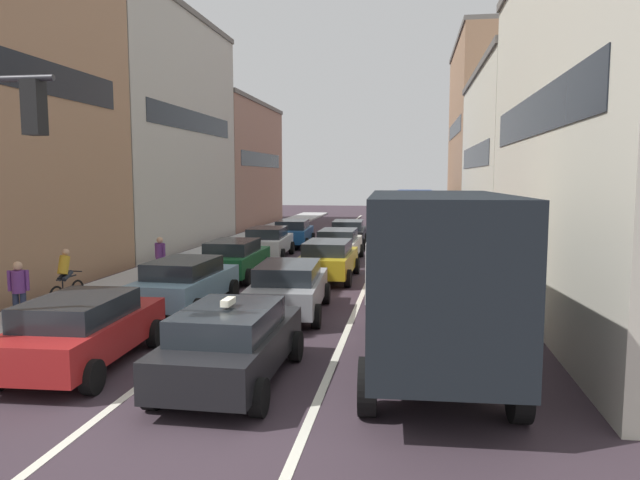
# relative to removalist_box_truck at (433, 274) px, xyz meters

# --- Properties ---
(ground_plane) EXTENTS (140.00, 140.00, 0.00)m
(ground_plane) POSITION_rel_removalist_box_truck_xyz_m (-3.70, -2.74, -1.97)
(ground_plane) COLOR #382C34
(sidewalk_left) EXTENTS (2.60, 64.00, 0.14)m
(sidewalk_left) POSITION_rel_removalist_box_truck_xyz_m (-10.40, 17.26, -1.90)
(sidewalk_left) COLOR #B0B0B0
(sidewalk_left) RESTS_ON ground
(lane_stripe_left) EXTENTS (0.16, 60.00, 0.01)m
(lane_stripe_left) POSITION_rel_removalist_box_truck_xyz_m (-5.40, 17.26, -1.97)
(lane_stripe_left) COLOR silver
(lane_stripe_left) RESTS_ON ground
(lane_stripe_right) EXTENTS (0.16, 60.00, 0.01)m
(lane_stripe_right) POSITION_rel_removalist_box_truck_xyz_m (-2.00, 17.26, -1.97)
(lane_stripe_right) COLOR silver
(lane_stripe_right) RESTS_ON ground
(building_row_left) EXTENTS (7.20, 43.90, 13.17)m
(building_row_left) POSITION_rel_removalist_box_truck_xyz_m (-15.70, 17.87, 4.09)
(building_row_left) COLOR #9E7556
(building_row_left) RESTS_ON ground
(building_row_right) EXTENTS (7.20, 43.90, 13.83)m
(building_row_right) POSITION_rel_removalist_box_truck_xyz_m (6.20, 20.81, 3.76)
(building_row_right) COLOR #9E7556
(building_row_right) RESTS_ON ground
(removalist_box_truck) EXTENTS (2.95, 7.79, 3.58)m
(removalist_box_truck) POSITION_rel_removalist_box_truck_xyz_m (0.00, 0.00, 0.00)
(removalist_box_truck) COLOR #B7B29E
(removalist_box_truck) RESTS_ON ground
(taxi_centre_lane_front) EXTENTS (2.09, 4.32, 1.66)m
(taxi_centre_lane_front) POSITION_rel_removalist_box_truck_xyz_m (-3.75, -1.28, -1.18)
(taxi_centre_lane_front) COLOR black
(taxi_centre_lane_front) RESTS_ON ground
(sedan_left_lane_front) EXTENTS (2.22, 4.38, 1.49)m
(sedan_left_lane_front) POSITION_rel_removalist_box_truck_xyz_m (-7.03, -0.84, -1.18)
(sedan_left_lane_front) COLOR #A51E1E
(sedan_left_lane_front) RESTS_ON ground
(sedan_centre_lane_second) EXTENTS (2.26, 4.40, 1.49)m
(sedan_centre_lane_second) POSITION_rel_removalist_box_truck_xyz_m (-3.81, 4.30, -1.18)
(sedan_centre_lane_second) COLOR gray
(sedan_centre_lane_second) RESTS_ON ground
(wagon_left_lane_second) EXTENTS (2.17, 4.36, 1.49)m
(wagon_left_lane_second) POSITION_rel_removalist_box_truck_xyz_m (-6.98, 4.58, -1.18)
(wagon_left_lane_second) COLOR #759EB7
(wagon_left_lane_second) RESTS_ON ground
(hatchback_centre_lane_third) EXTENTS (2.10, 4.32, 1.49)m
(hatchback_centre_lane_third) POSITION_rel_removalist_box_truck_xyz_m (-3.51, 10.07, -1.18)
(hatchback_centre_lane_third) COLOR #B29319
(hatchback_centre_lane_third) RESTS_ON ground
(sedan_left_lane_third) EXTENTS (2.10, 4.32, 1.49)m
(sedan_left_lane_third) POSITION_rel_removalist_box_truck_xyz_m (-7.10, 9.71, -1.18)
(sedan_left_lane_third) COLOR #19592D
(sedan_left_lane_third) RESTS_ON ground
(coupe_centre_lane_fourth) EXTENTS (2.07, 4.31, 1.49)m
(coupe_centre_lane_fourth) POSITION_rel_removalist_box_truck_xyz_m (-3.73, 14.97, -1.18)
(coupe_centre_lane_fourth) COLOR beige
(coupe_centre_lane_fourth) RESTS_ON ground
(sedan_left_lane_fourth) EXTENTS (2.24, 4.39, 1.49)m
(sedan_left_lane_fourth) POSITION_rel_removalist_box_truck_xyz_m (-7.20, 15.49, -1.18)
(sedan_left_lane_fourth) COLOR silver
(sedan_left_lane_fourth) RESTS_ON ground
(sedan_centre_lane_fifth) EXTENTS (2.21, 4.37, 1.49)m
(sedan_centre_lane_fifth) POSITION_rel_removalist_box_truck_xyz_m (-3.87, 20.47, -1.18)
(sedan_centre_lane_fifth) COLOR black
(sedan_centre_lane_fifth) RESTS_ON ground
(sedan_left_lane_fifth) EXTENTS (2.24, 4.39, 1.49)m
(sedan_left_lane_fifth) POSITION_rel_removalist_box_truck_xyz_m (-6.94, 20.29, -1.18)
(sedan_left_lane_fifth) COLOR #194C8C
(sedan_left_lane_fifth) RESTS_ON ground
(sedan_right_lane_behind_truck) EXTENTS (2.28, 4.40, 1.49)m
(sedan_right_lane_behind_truck) POSITION_rel_removalist_box_truck_xyz_m (-0.38, 7.16, -1.18)
(sedan_right_lane_behind_truck) COLOR #A51E1E
(sedan_right_lane_behind_truck) RESTS_ON ground
(bus_mid_queue_primary) EXTENTS (2.87, 10.52, 2.90)m
(bus_mid_queue_primary) POSITION_rel_removalist_box_truck_xyz_m (-0.22, 29.21, -0.21)
(bus_mid_queue_primary) COLOR navy
(bus_mid_queue_primary) RESTS_ON ground
(cyclist_on_sidewalk) EXTENTS (0.50, 1.73, 1.72)m
(cyclist_on_sidewalk) POSITION_rel_removalist_box_truck_xyz_m (-10.77, 4.48, -1.12)
(cyclist_on_sidewalk) COLOR black
(cyclist_on_sidewalk) RESTS_ON ground
(pedestrian_near_kerb) EXTENTS (0.51, 0.34, 1.66)m
(pedestrian_near_kerb) POSITION_rel_removalist_box_truck_xyz_m (-10.71, 2.27, -1.03)
(pedestrian_near_kerb) COLOR #262D47
(pedestrian_near_kerb) RESTS_ON ground
(pedestrian_mid_sidewalk) EXTENTS (0.49, 0.34, 1.66)m
(pedestrian_mid_sidewalk) POSITION_rel_removalist_box_truck_xyz_m (-9.67, 8.84, -1.03)
(pedestrian_mid_sidewalk) COLOR #262D47
(pedestrian_mid_sidewalk) RESTS_ON ground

